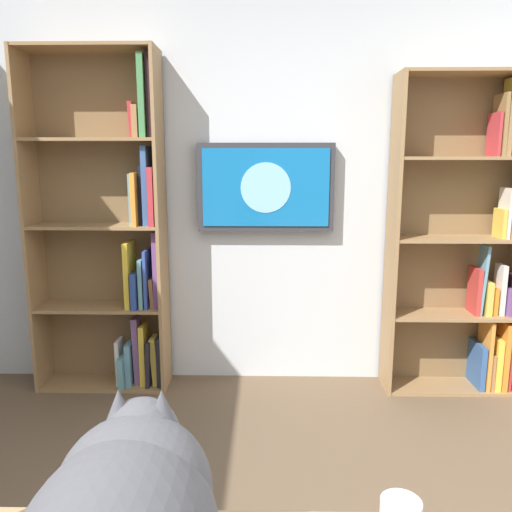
{
  "coord_description": "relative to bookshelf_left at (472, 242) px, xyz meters",
  "views": [
    {
      "loc": [
        0.06,
        1.15,
        1.52
      ],
      "look_at": [
        0.11,
        -1.03,
        1.1
      ],
      "focal_mm": 34.92,
      "sensor_mm": 36.0,
      "label": 1
    }
  ],
  "objects": [
    {
      "name": "wall_back",
      "position": [
        1.27,
        -0.17,
        0.35
      ],
      "size": [
        4.52,
        0.06,
        2.7
      ],
      "primitive_type": "cube",
      "color": "silver",
      "rests_on": "ground"
    },
    {
      "name": "bookshelf_left",
      "position": [
        0.0,
        0.0,
        0.0
      ],
      "size": [
        0.85,
        0.28,
        2.05
      ],
      "color": "#937047",
      "rests_on": "ground"
    },
    {
      "name": "wall_mounted_tv",
      "position": [
        1.34,
        -0.08,
        0.35
      ],
      "size": [
        0.9,
        0.07,
        0.57
      ],
      "color": "#333338"
    },
    {
      "name": "bookshelf_right",
      "position": [
        2.32,
        -0.0,
        0.02
      ],
      "size": [
        0.87,
        0.28,
        2.2
      ],
      "color": "#937047",
      "rests_on": "ground"
    }
  ]
}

